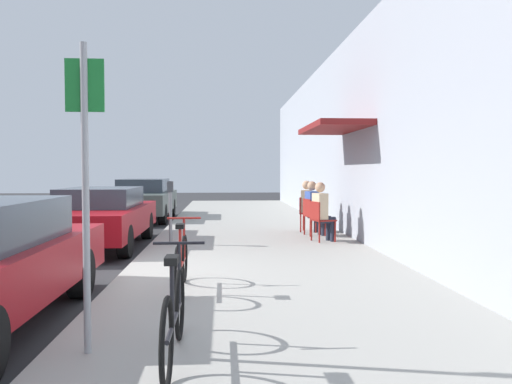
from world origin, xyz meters
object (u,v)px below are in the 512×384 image
Objects in this scene: cafe_chair_1 at (312,214)px; seated_patron_0 at (322,209)px; bicycle_0 at (174,317)px; bicycle_1 at (181,263)px; cafe_chair_0 at (320,218)px; street_sign at (85,173)px; seated_patron_2 at (309,204)px; parking_meter at (170,208)px; seated_patron_1 at (314,206)px; cafe_chair_2 at (306,212)px; parked_car_2 at (144,199)px; parked_car_1 at (100,216)px.

seated_patron_0 is at bearing -86.53° from cafe_chair_1.
bicycle_0 is 2.37m from bicycle_1.
cafe_chair_0 is at bearing -89.92° from cafe_chair_1.
street_sign is 2.02× the size of seated_patron_2.
seated_patron_1 is at bearing 20.18° from parking_meter.
cafe_chair_1 is 0.67× the size of seated_patron_1.
seated_patron_2 is (3.31, 8.17, -0.82)m from street_sign.
cafe_chair_1 is (-0.00, 0.99, 0.00)m from cafe_chair_0.
seated_patron_2 is (0.00, 1.73, 0.00)m from seated_patron_0.
parking_meter is 1.52× the size of cafe_chair_0.
bicycle_1 is 6.62m from seated_patron_2.
parking_meter is at bearing -148.49° from cafe_chair_2.
seated_patron_0 is at bearing -90.01° from seated_patron_2.
seated_patron_0 is 1.00× the size of seated_patron_2.
bicycle_0 is at bearing -106.55° from cafe_chair_2.
cafe_chair_2 is 0.20m from seated_patron_2.
parking_meter is (1.55, -6.34, 0.16)m from parked_car_2.
bicycle_1 is (2.11, -4.55, -0.20)m from parked_car_1.
bicycle_0 is at bearing -83.82° from parking_meter.
cafe_chair_0 is 0.99m from cafe_chair_1.
cafe_chair_0 and cafe_chair_1 have the same top height.
parking_meter reaches higher than seated_patron_2.
parking_meter is at bearing -16.35° from parked_car_1.
bicycle_0 is 1.97× the size of cafe_chair_1.
seated_patron_1 is at bearing -90.06° from seated_patron_2.
parked_car_1 is at bearing -162.40° from cafe_chair_2.
parked_car_1 is 4.87m from seated_patron_1.
seated_patron_0 reaches higher than cafe_chair_1.
seated_patron_2 is at bearing -19.31° from cafe_chair_2.
parked_car_2 is 5.06× the size of cafe_chair_2.
parked_car_2 is 3.41× the size of seated_patron_0.
cafe_chair_1 is at bearing -47.34° from parked_car_2.
bicycle_1 is at bearing -116.98° from seated_patron_1.
parked_car_1 is 4.82m from seated_patron_0.
cafe_chair_0 is 0.20m from seated_patron_0.
parking_meter reaches higher than cafe_chair_1.
street_sign reaches higher than parked_car_2.
parking_meter is at bearing -149.20° from seated_patron_2.
seated_patron_0 is 1.00× the size of seated_patron_1.
seated_patron_0 is 1.48× the size of cafe_chair_1.
parked_car_2 is at bearing 128.11° from seated_patron_0.
bicycle_1 is 5.90m from cafe_chair_1.
bicycle_0 is at bearing -108.48° from seated_patron_1.
bicycle_1 is 1.97× the size of cafe_chair_2.
street_sign is at bearing -90.46° from parking_meter.
cafe_chair_0 is (2.64, 4.29, 0.14)m from bicycle_1.
cafe_chair_0 is (3.25, 6.41, -1.02)m from street_sign.
street_sign is 2.99× the size of cafe_chair_0.
street_sign is at bearing -113.67° from cafe_chair_1.
street_sign is 2.99× the size of cafe_chair_1.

